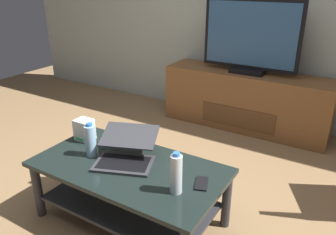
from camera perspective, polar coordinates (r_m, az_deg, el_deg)
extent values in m
plane|color=olive|center=(2.48, -5.18, -15.68)|extent=(7.68, 7.68, 0.00)
cube|color=black|center=(2.18, -6.77, -8.47)|extent=(1.24, 0.66, 0.03)
cube|color=#2D2D33|center=(2.32, -6.46, -14.05)|extent=(1.09, 0.58, 0.02)
cylinder|color=#2D2D33|center=(2.49, -21.37, -11.51)|extent=(0.06, 0.06, 0.40)
cylinder|color=#2D2D33|center=(2.80, -12.39, -6.30)|extent=(0.06, 0.06, 0.40)
cylinder|color=#2D2D33|center=(2.27, 9.98, -13.77)|extent=(0.06, 0.06, 0.40)
cube|color=brown|center=(3.70, 13.10, 2.90)|extent=(1.75, 0.44, 0.62)
cube|color=#55351C|center=(3.54, 11.73, -0.03)|extent=(0.79, 0.01, 0.22)
cube|color=black|center=(3.58, 13.47, 7.82)|extent=(0.34, 0.20, 0.05)
cube|color=black|center=(3.51, 14.04, 13.64)|extent=(0.98, 0.04, 0.69)
cube|color=#2D517A|center=(3.49, 13.92, 13.60)|extent=(0.91, 0.01, 0.62)
cube|color=#333338|center=(2.17, -7.58, -7.85)|extent=(0.43, 0.36, 0.02)
cube|color=black|center=(2.17, -7.60, -7.62)|extent=(0.37, 0.29, 0.00)
cube|color=#333338|center=(2.24, -6.59, -3.07)|extent=(0.43, 0.35, 0.08)
cube|color=#3F8CD8|center=(2.24, -6.62, -3.14)|extent=(0.38, 0.31, 0.06)
cube|color=white|center=(2.52, -14.11, -2.03)|extent=(0.12, 0.11, 0.16)
cube|color=#19D84C|center=(2.51, -14.89, -3.55)|extent=(0.07, 0.00, 0.01)
cylinder|color=silver|center=(1.85, 1.41, -9.70)|extent=(0.07, 0.07, 0.23)
cylinder|color=blue|center=(1.79, 1.45, -6.32)|extent=(0.04, 0.04, 0.02)
cylinder|color=#99C6E5|center=(2.27, -13.10, -3.93)|extent=(0.07, 0.07, 0.22)
cylinder|color=blue|center=(2.22, -13.37, -1.20)|extent=(0.04, 0.04, 0.02)
cube|color=black|center=(1.99, 5.75, -11.16)|extent=(0.11, 0.16, 0.01)
cube|color=#99999E|center=(2.46, -10.19, -4.10)|extent=(0.06, 0.16, 0.02)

